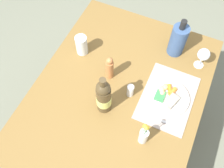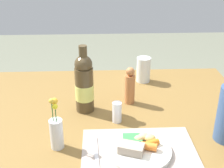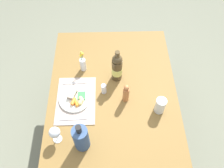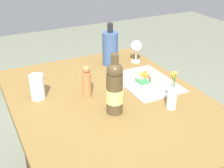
{
  "view_description": "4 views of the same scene",
  "coord_description": "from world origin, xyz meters",
  "px_view_note": "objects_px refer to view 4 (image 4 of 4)",
  "views": [
    {
      "loc": [
        -0.68,
        -0.27,
        2.15
      ],
      "look_at": [
        0.01,
        0.04,
        0.83
      ],
      "focal_mm": 41.52,
      "sensor_mm": 36.0,
      "label": 1
    },
    {
      "loc": [
        -0.05,
        -1.17,
        1.47
      ],
      "look_at": [
        0.0,
        0.09,
        0.88
      ],
      "focal_mm": 48.47,
      "sensor_mm": 36.0,
      "label": 2
    },
    {
      "loc": [
        1.02,
        -0.03,
        2.33
      ],
      "look_at": [
        -0.03,
        -0.01,
        0.81
      ],
      "focal_mm": 38.03,
      "sensor_mm": 36.0,
      "label": 3
    },
    {
      "loc": [
        -1.26,
        0.62,
        1.57
      ],
      "look_at": [
        -0.05,
        0.01,
        0.89
      ],
      "focal_mm": 48.54,
      "sensor_mm": 36.0,
      "label": 4
    }
  ],
  "objects_px": {
    "knife": "(135,71)",
    "salt_shaker": "(120,88)",
    "fork": "(164,92)",
    "wine_glass": "(136,47)",
    "pepper_mill": "(87,82)",
    "flower_vase": "(172,96)",
    "wine_bottle": "(115,88)",
    "cooler_bottle": "(110,48)",
    "dinner_plate": "(148,79)",
    "water_tumbler": "(37,88)",
    "dining_table": "(110,117)"
  },
  "relations": [
    {
      "from": "knife",
      "to": "salt_shaker",
      "type": "relative_size",
      "value": 2.34
    },
    {
      "from": "fork",
      "to": "salt_shaker",
      "type": "relative_size",
      "value": 2.19
    },
    {
      "from": "wine_glass",
      "to": "salt_shaker",
      "type": "xyz_separation_m",
      "value": [
        -0.38,
        0.32,
        -0.06
      ]
    },
    {
      "from": "wine_glass",
      "to": "pepper_mill",
      "type": "xyz_separation_m",
      "value": [
        -0.31,
        0.48,
        -0.02
      ]
    },
    {
      "from": "flower_vase",
      "to": "wine_bottle",
      "type": "relative_size",
      "value": 0.67
    },
    {
      "from": "flower_vase",
      "to": "cooler_bottle",
      "type": "xyz_separation_m",
      "value": [
        0.65,
        0.02,
        0.04
      ]
    },
    {
      "from": "dinner_plate",
      "to": "salt_shaker",
      "type": "relative_size",
      "value": 2.6
    },
    {
      "from": "water_tumbler",
      "to": "wine_bottle",
      "type": "height_order",
      "value": "wine_bottle"
    },
    {
      "from": "dining_table",
      "to": "water_tumbler",
      "type": "distance_m",
      "value": 0.42
    },
    {
      "from": "flower_vase",
      "to": "knife",
      "type": "bearing_deg",
      "value": -7.53
    },
    {
      "from": "water_tumbler",
      "to": "wine_glass",
      "type": "height_order",
      "value": "wine_glass"
    },
    {
      "from": "knife",
      "to": "cooler_bottle",
      "type": "bearing_deg",
      "value": 21.27
    },
    {
      "from": "pepper_mill",
      "to": "salt_shaker",
      "type": "relative_size",
      "value": 1.99
    },
    {
      "from": "knife",
      "to": "dinner_plate",
      "type": "bearing_deg",
      "value": 174.12
    },
    {
      "from": "cooler_bottle",
      "to": "wine_bottle",
      "type": "distance_m",
      "value": 0.61
    },
    {
      "from": "dinner_plate",
      "to": "wine_glass",
      "type": "bearing_deg",
      "value": -18.36
    },
    {
      "from": "dining_table",
      "to": "salt_shaker",
      "type": "height_order",
      "value": "salt_shaker"
    },
    {
      "from": "dinner_plate",
      "to": "wine_bottle",
      "type": "xyz_separation_m",
      "value": [
        -0.2,
        0.32,
        0.11
      ]
    },
    {
      "from": "dining_table",
      "to": "salt_shaker",
      "type": "relative_size",
      "value": 14.39
    },
    {
      "from": "fork",
      "to": "cooler_bottle",
      "type": "relative_size",
      "value": 0.71
    },
    {
      "from": "dining_table",
      "to": "flower_vase",
      "type": "distance_m",
      "value": 0.37
    },
    {
      "from": "salt_shaker",
      "to": "knife",
      "type": "bearing_deg",
      "value": -45.14
    },
    {
      "from": "pepper_mill",
      "to": "wine_glass",
      "type": "bearing_deg",
      "value": -57.71
    },
    {
      "from": "dining_table",
      "to": "salt_shaker",
      "type": "distance_m",
      "value": 0.17
    },
    {
      "from": "knife",
      "to": "water_tumbler",
      "type": "height_order",
      "value": "water_tumbler"
    },
    {
      "from": "flower_vase",
      "to": "wine_glass",
      "type": "distance_m",
      "value": 0.63
    },
    {
      "from": "dinner_plate",
      "to": "water_tumbler",
      "type": "height_order",
      "value": "water_tumbler"
    },
    {
      "from": "dining_table",
      "to": "dinner_plate",
      "type": "distance_m",
      "value": 0.33
    },
    {
      "from": "flower_vase",
      "to": "dinner_plate",
      "type": "bearing_deg",
      "value": -9.5
    },
    {
      "from": "fork",
      "to": "wine_bottle",
      "type": "relative_size",
      "value": 0.65
    },
    {
      "from": "fork",
      "to": "cooler_bottle",
      "type": "height_order",
      "value": "cooler_bottle"
    },
    {
      "from": "wine_glass",
      "to": "salt_shaker",
      "type": "relative_size",
      "value": 1.66
    },
    {
      "from": "knife",
      "to": "cooler_bottle",
      "type": "xyz_separation_m",
      "value": [
        0.19,
        0.08,
        0.11
      ]
    },
    {
      "from": "fork",
      "to": "flower_vase",
      "type": "height_order",
      "value": "flower_vase"
    },
    {
      "from": "dining_table",
      "to": "cooler_bottle",
      "type": "bearing_deg",
      "value": -26.3
    },
    {
      "from": "fork",
      "to": "knife",
      "type": "height_order",
      "value": "same"
    },
    {
      "from": "dining_table",
      "to": "dinner_plate",
      "type": "bearing_deg",
      "value": -73.61
    },
    {
      "from": "dinner_plate",
      "to": "water_tumbler",
      "type": "bearing_deg",
      "value": 80.7
    },
    {
      "from": "fork",
      "to": "water_tumbler",
      "type": "xyz_separation_m",
      "value": [
        0.26,
        0.63,
        0.05
      ]
    },
    {
      "from": "water_tumbler",
      "to": "pepper_mill",
      "type": "bearing_deg",
      "value": -112.1
    },
    {
      "from": "flower_vase",
      "to": "pepper_mill",
      "type": "xyz_separation_m",
      "value": [
        0.3,
        0.33,
        0.02
      ]
    },
    {
      "from": "cooler_bottle",
      "to": "dining_table",
      "type": "bearing_deg",
      "value": 153.7
    },
    {
      "from": "wine_glass",
      "to": "wine_bottle",
      "type": "relative_size",
      "value": 0.49
    },
    {
      "from": "cooler_bottle",
      "to": "pepper_mill",
      "type": "bearing_deg",
      "value": 138.32
    },
    {
      "from": "knife",
      "to": "pepper_mill",
      "type": "bearing_deg",
      "value": 109.84
    },
    {
      "from": "pepper_mill",
      "to": "dining_table",
      "type": "bearing_deg",
      "value": -133.14
    },
    {
      "from": "fork",
      "to": "knife",
      "type": "bearing_deg",
      "value": -3.68
    },
    {
      "from": "cooler_bottle",
      "to": "salt_shaker",
      "type": "xyz_separation_m",
      "value": [
        -0.42,
        0.15,
        -0.07
      ]
    },
    {
      "from": "dinner_plate",
      "to": "pepper_mill",
      "type": "bearing_deg",
      "value": 89.41
    },
    {
      "from": "dinner_plate",
      "to": "fork",
      "type": "height_order",
      "value": "dinner_plate"
    }
  ]
}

